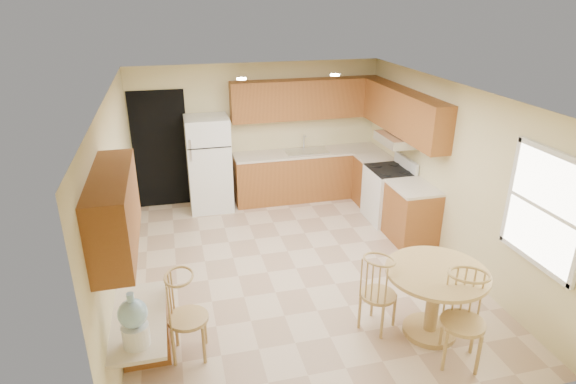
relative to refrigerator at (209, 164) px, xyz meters
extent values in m
plane|color=#CAAF92|center=(0.95, -2.40, -0.84)|extent=(5.50, 5.50, 0.00)
cube|color=white|center=(0.95, -2.40, 1.66)|extent=(4.50, 5.50, 0.02)
cube|color=beige|center=(0.95, 0.35, 0.41)|extent=(4.50, 0.02, 2.50)
cube|color=beige|center=(0.95, -5.15, 0.41)|extent=(4.50, 0.02, 2.50)
cube|color=beige|center=(-1.30, -2.40, 0.41)|extent=(0.02, 5.50, 2.50)
cube|color=beige|center=(3.20, -2.40, 0.41)|extent=(0.02, 5.50, 2.50)
cube|color=black|center=(-0.80, 0.34, 0.21)|extent=(0.90, 0.02, 2.10)
cube|color=#995927|center=(1.83, 0.05, -0.40)|extent=(2.75, 0.60, 0.87)
cube|color=beige|center=(1.83, 0.05, 0.05)|extent=(2.75, 0.63, 0.04)
cube|color=#995927|center=(2.90, -0.54, -0.40)|extent=(0.60, 0.59, 0.87)
cube|color=beige|center=(2.90, -0.54, 0.05)|extent=(0.63, 0.59, 0.04)
cube|color=#995927|center=(2.90, -2.00, -0.40)|extent=(0.60, 0.80, 0.87)
cube|color=beige|center=(2.90, -2.00, 0.05)|extent=(0.63, 0.80, 0.04)
cube|color=#995927|center=(1.83, 0.19, 1.01)|extent=(2.75, 0.33, 0.70)
cube|color=#995927|center=(3.04, -1.19, 1.01)|extent=(0.33, 2.42, 0.70)
cube|color=#995927|center=(-1.13, -4.00, 1.01)|extent=(0.33, 1.40, 0.70)
cube|color=silver|center=(1.80, 0.05, 0.07)|extent=(0.78, 0.44, 0.01)
cube|color=silver|center=(2.95, -1.22, 0.58)|extent=(0.50, 0.76, 0.14)
cube|color=#995927|center=(-1.05, -3.72, -0.48)|extent=(0.48, 0.42, 0.72)
cube|color=beige|center=(-1.05, -4.10, -0.09)|extent=(0.50, 1.20, 0.04)
cube|color=white|center=(3.18, -4.25, 0.66)|extent=(0.05, 1.00, 1.20)
cube|color=white|center=(3.17, -4.25, 1.28)|extent=(0.05, 1.10, 0.06)
cube|color=white|center=(3.17, -4.25, 0.04)|extent=(0.05, 1.10, 0.06)
cube|color=white|center=(3.17, -3.72, 0.66)|extent=(0.05, 0.06, 1.28)
cylinder|color=white|center=(0.45, -1.20, 1.65)|extent=(0.14, 0.14, 0.02)
cylinder|color=white|center=(1.85, -1.20, 1.65)|extent=(0.14, 0.14, 0.02)
cube|color=white|center=(0.00, 0.00, 0.00)|extent=(0.74, 0.69, 1.67)
cube|color=black|center=(0.00, -0.35, 0.39)|extent=(0.72, 0.01, 0.02)
cube|color=silver|center=(-0.31, -0.36, 0.30)|extent=(0.03, 0.03, 0.18)
cube|color=silver|center=(-0.31, -0.36, 0.49)|extent=(0.03, 0.03, 0.14)
cube|color=white|center=(2.87, -1.22, -0.39)|extent=(0.65, 0.76, 0.90)
cube|color=black|center=(2.87, -1.22, 0.07)|extent=(0.64, 0.75, 0.02)
cube|color=white|center=(3.15, -1.22, 0.16)|extent=(0.06, 0.76, 0.18)
cylinder|color=tan|center=(2.08, -4.11, -0.81)|extent=(0.60, 0.60, 0.06)
cylinder|color=tan|center=(2.08, -4.11, -0.43)|extent=(0.15, 0.15, 0.74)
cylinder|color=tan|center=(2.08, -4.11, -0.03)|extent=(1.12, 1.12, 0.04)
cylinder|color=tan|center=(1.53, -3.86, -0.40)|extent=(0.41, 0.41, 0.04)
cylinder|color=tan|center=(1.38, -3.72, -0.62)|extent=(0.03, 0.03, 0.44)
cylinder|color=tan|center=(1.67, -3.72, -0.62)|extent=(0.03, 0.03, 0.44)
cylinder|color=tan|center=(1.38, -4.01, -0.62)|extent=(0.03, 0.03, 0.44)
cylinder|color=tan|center=(1.67, -4.01, -0.62)|extent=(0.03, 0.03, 0.44)
cylinder|color=tan|center=(2.13, -4.60, -0.35)|extent=(0.46, 0.46, 0.04)
cylinder|color=tan|center=(1.96, -4.44, -0.59)|extent=(0.04, 0.04, 0.49)
cylinder|color=tan|center=(2.29, -4.44, -0.59)|extent=(0.04, 0.04, 0.49)
cylinder|color=tan|center=(1.96, -4.76, -0.59)|extent=(0.04, 0.04, 0.49)
cylinder|color=tan|center=(2.29, -4.76, -0.59)|extent=(0.04, 0.04, 0.49)
cylinder|color=tan|center=(-0.60, -3.81, -0.37)|extent=(0.43, 0.43, 0.04)
cylinder|color=tan|center=(-0.75, -3.65, -0.61)|extent=(0.04, 0.04, 0.46)
cylinder|color=tan|center=(-0.45, -3.65, -0.61)|extent=(0.04, 0.04, 0.46)
cylinder|color=tan|center=(-0.75, -3.96, -0.61)|extent=(0.04, 0.04, 0.46)
cylinder|color=tan|center=(-0.45, -3.96, -0.61)|extent=(0.04, 0.04, 0.46)
cylinder|color=white|center=(-1.05, -4.48, 0.03)|extent=(0.24, 0.24, 0.20)
sphere|color=#98CCEC|center=(-1.05, -4.48, 0.26)|extent=(0.25, 0.25, 0.25)
cylinder|color=#98CCEC|center=(-1.05, -4.48, 0.42)|extent=(0.06, 0.06, 0.07)
camera|label=1|loc=(-0.58, -8.07, 2.79)|focal=30.00mm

